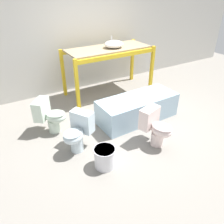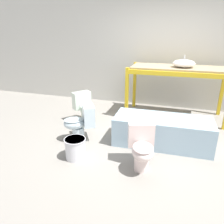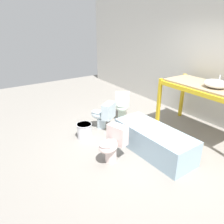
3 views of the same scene
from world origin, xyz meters
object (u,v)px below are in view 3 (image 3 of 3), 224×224
object	(u,v)px
toilet_extra	(103,114)
bucket_white	(84,131)
sink_basin	(216,84)
bathtub_main	(154,139)
toilet_near	(113,143)
toilet_far	(122,105)

from	to	relation	value
toilet_extra	bucket_white	xyz separation A→B (m)	(0.17, -0.59, -0.18)
bucket_white	sink_basin	bearing A→B (deg)	55.77
bathtub_main	toilet_extra	bearing A→B (deg)	-170.69
toilet_near	bathtub_main	bearing A→B (deg)	58.14
toilet_far	bucket_white	world-z (taller)	toilet_far
toilet_extra	bucket_white	world-z (taller)	toilet_extra
sink_basin	bucket_white	size ratio (longest dim) A/B	1.38
toilet_extra	toilet_near	bearing A→B (deg)	35.15
toilet_near	toilet_extra	size ratio (longest dim) A/B	1.00
bucket_white	toilet_extra	bearing A→B (deg)	106.23
toilet_near	bucket_white	xyz separation A→B (m)	(-1.02, -0.04, -0.18)
toilet_far	toilet_extra	world-z (taller)	same
bathtub_main	bucket_white	distance (m)	1.50
sink_basin	toilet_far	bearing A→B (deg)	-155.39
toilet_near	bucket_white	world-z (taller)	toilet_near
toilet_near	toilet_far	world-z (taller)	same
sink_basin	toilet_extra	distance (m)	2.46
toilet_near	toilet_extra	world-z (taller)	same
toilet_far	bucket_white	bearing A→B (deg)	-123.10
sink_basin	toilet_near	world-z (taller)	sink_basin
bucket_white	toilet_near	bearing A→B (deg)	2.52
bathtub_main	sink_basin	bearing A→B (deg)	78.09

